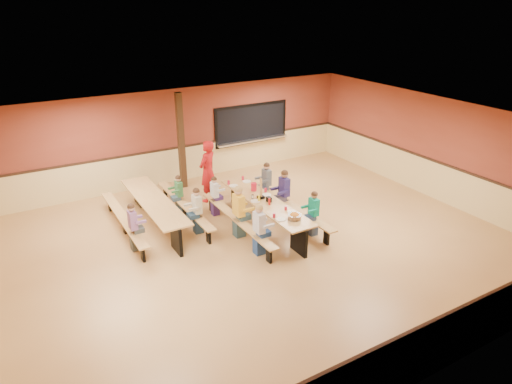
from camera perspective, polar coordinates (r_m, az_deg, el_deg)
ground at (r=11.26m, az=0.40°, el=-6.58°), size 12.00×12.00×0.00m
room_envelope at (r=10.93m, az=0.41°, el=-3.45°), size 12.04×10.04×3.02m
kitchen_pass_through at (r=15.89m, az=-0.58°, el=8.30°), size 2.78×0.28×1.38m
structural_post at (r=14.26m, az=-9.34°, el=6.26°), size 0.18×0.18×3.00m
cafeteria_table_main at (r=11.86m, az=1.13°, el=-2.06°), size 1.91×3.70×0.74m
cafeteria_table_second at (r=12.20m, az=-12.59°, el=-1.90°), size 1.91×3.70×0.74m
seated_child_white_left at (r=10.59m, az=0.39°, el=-4.74°), size 0.39×0.32×1.26m
seated_adult_yellow at (r=11.35m, az=-2.17°, el=-2.50°), size 0.43×0.35×1.34m
seated_child_grey_left at (r=12.54m, az=-5.18°, el=-0.53°), size 0.32×0.26×1.11m
seated_child_teal_right at (r=11.53m, az=7.19°, el=-2.71°), size 0.35×0.29×1.17m
seated_child_navy_right at (r=12.49m, az=3.53°, el=-0.14°), size 0.41×0.34×1.29m
seated_child_char_right at (r=13.22m, az=1.32°, el=1.10°), size 0.38×0.31×1.22m
seated_child_purple_sec at (r=11.16m, az=-15.08°, el=-4.29°), size 0.36×0.29×1.19m
seated_child_green_sec at (r=12.71m, az=-9.57°, el=-0.40°), size 0.33×0.27×1.13m
seated_child_tan_sec at (r=11.63m, az=-7.35°, el=-2.36°), size 0.37×0.30×1.21m
standing_woman at (r=13.34m, az=-6.06°, el=2.60°), size 0.80×0.73×1.84m
punch_pitcher at (r=12.35m, az=-0.28°, el=0.65°), size 0.16×0.16×0.22m
chip_bowl at (r=10.84m, az=4.83°, el=-3.04°), size 0.32×0.32×0.15m
napkin_dispenser at (r=11.70m, az=1.62°, el=-0.93°), size 0.10×0.14×0.13m
condiment_mustard at (r=11.72m, az=0.37°, el=-0.79°), size 0.06×0.06×0.17m
condiment_ketchup at (r=11.53m, az=1.68°, el=-1.20°), size 0.06×0.06×0.17m
table_paddle at (r=11.87m, az=0.62°, el=-0.18°), size 0.16×0.16×0.56m
place_settings at (r=11.75m, az=1.14°, el=-0.88°), size 0.65×3.30×0.11m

